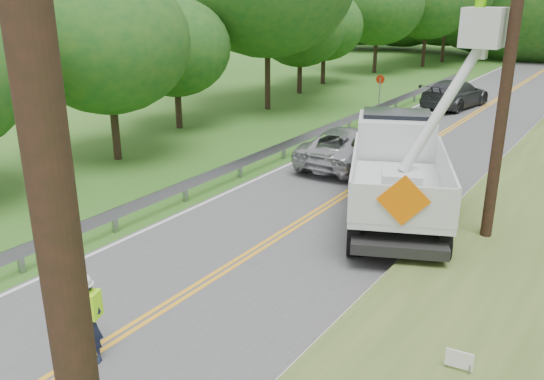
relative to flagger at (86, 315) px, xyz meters
The scene contains 10 objects.
ground 1.09m from the flagger, 114.41° to the left, with size 140.00×140.00×0.00m, color #295D1B.
road 14.45m from the flagger, 90.74° to the left, with size 7.20×96.00×0.03m.
guardrail 15.89m from the flagger, 105.35° to the left, with size 0.18×48.00×0.77m.
treeline_left 32.24m from the flagger, 109.30° to the left, with size 10.24×53.37×11.56m.
flagger is the anchor object (origin of this frame).
bucket_truck 10.96m from the flagger, 80.98° to the left, with size 5.35×8.03×7.39m.
suv_silver 14.24m from the flagger, 96.81° to the left, with size 2.50×5.43×1.51m, color #B2B3B9.
suv_darkgrey 28.00m from the flagger, 93.46° to the left, with size 2.24×5.51×1.60m, color #37393E.
stop_sign_permanent 23.34m from the flagger, 100.59° to the left, with size 0.49×0.06×2.31m.
yard_sign 6.73m from the flagger, 27.92° to the left, with size 0.48×0.09×0.70m.
Camera 1 is at (8.05, -6.05, 6.64)m, focal length 37.62 mm.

